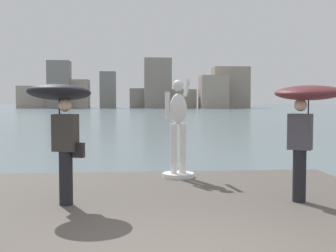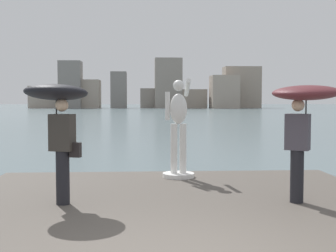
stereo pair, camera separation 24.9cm
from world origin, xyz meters
The scene contains 6 objects.
ground_plane centered at (0.00, 40.00, 0.00)m, with size 400.00×400.00×0.00m, color slate.
pier centered at (0.00, 1.57, 0.20)m, with size 7.51×9.14×0.40m, color #564F47.
statue_white_figure centered at (0.24, 5.31, 1.38)m, with size 0.71×0.91×2.18m.
onlooker_left centered at (-1.92, 2.89, 1.97)m, with size 1.30×1.31×2.00m.
onlooker_right centered at (2.11, 2.72, 1.99)m, with size 1.53×1.54×1.98m.
distant_skyline centered at (3.08, 116.74, 4.78)m, with size 62.77×13.74×13.27m.
Camera 1 is at (-0.79, -4.49, 2.10)m, focal length 47.86 mm.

